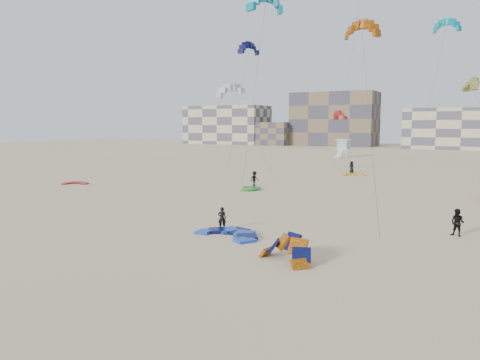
% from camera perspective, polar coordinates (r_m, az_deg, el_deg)
% --- Properties ---
extents(ground, '(320.00, 320.00, 0.00)m').
position_cam_1_polar(ground, '(29.75, -7.26, -7.27)').
color(ground, beige).
rests_on(ground, ground).
extents(kite_ground_blue, '(5.03, 5.18, 0.74)m').
position_cam_1_polar(kite_ground_blue, '(30.57, -1.37, -6.83)').
color(kite_ground_blue, blue).
rests_on(kite_ground_blue, ground).
extents(kite_ground_orange, '(4.39, 4.37, 3.26)m').
position_cam_1_polar(kite_ground_orange, '(25.19, 5.58, -9.85)').
color(kite_ground_orange, '#CE6F0A').
rests_on(kite_ground_orange, ground).
extents(kite_ground_red, '(3.93, 4.01, 0.56)m').
position_cam_1_polar(kite_ground_red, '(60.21, -19.45, -0.47)').
color(kite_ground_red, '#AF0B25').
rests_on(kite_ground_red, ground).
extents(kite_ground_green, '(4.45, 4.34, 0.60)m').
position_cam_1_polar(kite_ground_green, '(52.15, 1.18, -1.15)').
color(kite_ground_green, '#188025').
rests_on(kite_ground_green, ground).
extents(kite_ground_yellow, '(4.17, 4.28, 0.58)m').
position_cam_1_polar(kite_ground_yellow, '(68.28, 13.54, 0.54)').
color(kite_ground_yellow, gold).
rests_on(kite_ground_yellow, ground).
extents(kitesurfer_main, '(0.69, 0.60, 1.58)m').
position_cam_1_polar(kitesurfer_main, '(32.22, -2.21, -4.68)').
color(kitesurfer_main, black).
rests_on(kitesurfer_main, ground).
extents(kitesurfer_b, '(1.06, 0.95, 1.80)m').
position_cam_1_polar(kitesurfer_b, '(33.38, 24.98, -4.74)').
color(kitesurfer_b, black).
rests_on(kitesurfer_b, ground).
extents(kitesurfer_c, '(1.03, 1.28, 1.73)m').
position_cam_1_polar(kitesurfer_c, '(55.11, 1.78, 0.18)').
color(kitesurfer_c, black).
rests_on(kitesurfer_c, ground).
extents(kitesurfer_e, '(0.97, 0.76, 1.75)m').
position_cam_1_polar(kitesurfer_e, '(71.91, 13.44, 1.55)').
color(kitesurfer_e, black).
rests_on(kitesurfer_e, ground).
extents(kite_fly_teal_a, '(5.44, 5.99, 20.01)m').
position_cam_1_polar(kite_fly_teal_a, '(52.44, 3.13, 20.61)').
color(kite_fly_teal_a, '#0779A0').
rests_on(kite_fly_teal_a, ground).
extents(kite_fly_orange, '(9.84, 28.95, 17.70)m').
position_cam_1_polar(kite_fly_orange, '(55.14, 14.65, 17.17)').
color(kite_fly_orange, '#CE6F0A').
rests_on(kite_fly_orange, ground).
extents(kite_fly_grey, '(8.18, 5.28, 11.61)m').
position_cam_1_polar(kite_fly_grey, '(62.08, -0.98, 10.60)').
color(kite_fly_grey, silver).
rests_on(kite_fly_grey, ground).
extents(kite_fly_olive, '(6.58, 9.25, 11.87)m').
position_cam_1_polar(kite_fly_olive, '(61.62, 26.33, 10.26)').
color(kite_fly_olive, olive).
rests_on(kite_fly_olive, ground).
extents(kite_fly_navy, '(5.18, 5.03, 19.65)m').
position_cam_1_polar(kite_fly_navy, '(79.39, 1.10, 15.61)').
color(kite_fly_navy, '#0A0A46').
rests_on(kite_fly_navy, ground).
extents(kite_fly_teal_b, '(5.22, 6.61, 22.44)m').
position_cam_1_polar(kite_fly_teal_b, '(82.59, 23.90, 16.72)').
color(kite_fly_teal_b, '#0779A0').
rests_on(kite_fly_teal_b, ground).
extents(kite_fly_red, '(7.97, 9.21, 9.08)m').
position_cam_1_polar(kite_fly_red, '(89.65, 12.08, 7.62)').
color(kite_fly_red, '#AF0B25').
rests_on(kite_fly_red, ground).
extents(lifeguard_tower_far, '(3.08, 5.53, 3.92)m').
position_cam_1_polar(lifeguard_tower_far, '(105.64, 12.51, 3.77)').
color(lifeguard_tower_far, white).
rests_on(lifeguard_tower_far, ground).
extents(condo_west_a, '(30.00, 15.00, 14.00)m').
position_cam_1_polar(condo_west_a, '(176.33, -1.60, 6.71)').
color(condo_west_a, '#C5B590').
rests_on(condo_west_a, ground).
extents(condo_west_b, '(28.00, 14.00, 18.00)m').
position_cam_1_polar(condo_west_b, '(164.34, 11.45, 7.28)').
color(condo_west_b, brown).
rests_on(condo_west_b, ground).
extents(condo_mid, '(32.00, 16.00, 12.00)m').
position_cam_1_polar(condo_mid, '(153.71, 25.50, 5.68)').
color(condo_mid, '#C5B590').
rests_on(condo_mid, ground).
extents(condo_fill_left, '(12.00, 10.00, 8.00)m').
position_cam_1_polar(condo_fill_left, '(165.61, 4.13, 5.66)').
color(condo_fill_left, brown).
rests_on(condo_fill_left, ground).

